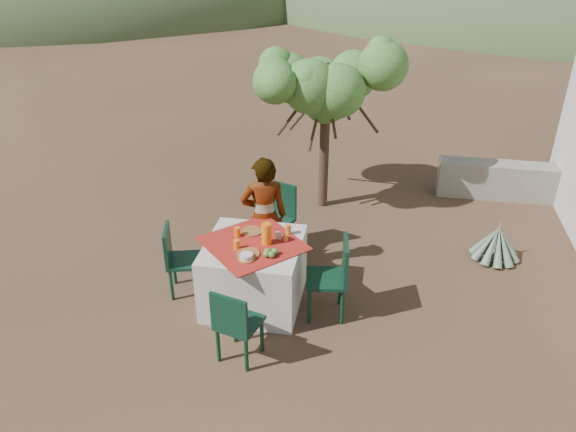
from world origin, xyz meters
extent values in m
plane|color=#382719|center=(0.00, 0.00, 0.00)|extent=(160.00, 160.00, 0.00)
cube|color=beige|center=(0.15, 0.20, 0.38)|extent=(1.02, 1.02, 0.75)
cube|color=maroon|center=(0.15, 0.20, 0.76)|extent=(1.30, 1.30, 0.01)
cylinder|color=black|center=(-0.06, 1.13, 0.23)|extent=(0.04, 0.04, 0.45)
cylinder|color=black|center=(0.26, 1.01, 0.23)|extent=(0.04, 0.04, 0.45)
cylinder|color=black|center=(0.06, 1.45, 0.23)|extent=(0.04, 0.04, 0.45)
cylinder|color=black|center=(0.38, 1.33, 0.23)|extent=(0.04, 0.04, 0.45)
cube|color=black|center=(0.16, 1.23, 0.45)|extent=(0.54, 0.54, 0.04)
cube|color=black|center=(0.23, 1.40, 0.69)|extent=(0.41, 0.19, 0.44)
cylinder|color=black|center=(0.41, -0.58, 0.21)|extent=(0.04, 0.04, 0.41)
cylinder|color=black|center=(0.11, -0.50, 0.21)|extent=(0.04, 0.04, 0.41)
cylinder|color=black|center=(0.33, -0.88, 0.21)|extent=(0.04, 0.04, 0.41)
cylinder|color=black|center=(0.03, -0.80, 0.21)|extent=(0.04, 0.04, 0.41)
cube|color=black|center=(0.22, -0.69, 0.41)|extent=(0.47, 0.47, 0.04)
cube|color=black|center=(0.17, -0.86, 0.63)|extent=(0.38, 0.14, 0.40)
cylinder|color=black|center=(-0.46, 0.13, 0.21)|extent=(0.04, 0.04, 0.41)
cylinder|color=black|center=(-0.55, 0.43, 0.21)|extent=(0.04, 0.04, 0.41)
cylinder|color=black|center=(-0.77, 0.05, 0.21)|extent=(0.04, 0.04, 0.41)
cylinder|color=black|center=(-0.85, 0.35, 0.21)|extent=(0.04, 0.04, 0.41)
cube|color=black|center=(-0.66, 0.24, 0.41)|extent=(0.47, 0.47, 0.04)
cube|color=black|center=(-0.82, 0.20, 0.63)|extent=(0.13, 0.38, 0.40)
cylinder|color=black|center=(0.76, 0.27, 0.23)|extent=(0.04, 0.04, 0.45)
cylinder|color=black|center=(0.81, -0.07, 0.23)|extent=(0.04, 0.04, 0.45)
cylinder|color=black|center=(1.10, 0.31, 0.23)|extent=(0.04, 0.04, 0.45)
cylinder|color=black|center=(1.15, -0.03, 0.23)|extent=(0.04, 0.04, 0.45)
cube|color=black|center=(0.95, 0.12, 0.45)|extent=(0.48, 0.48, 0.04)
cube|color=black|center=(1.14, 0.15, 0.70)|extent=(0.10, 0.42, 0.44)
imported|color=#8C6651|center=(0.13, 0.82, 0.74)|extent=(0.63, 0.51, 1.49)
cylinder|color=#3F2D1F|center=(0.61, 2.66, 0.80)|extent=(0.14, 0.14, 1.61)
sphere|color=#396826|center=(0.61, 2.66, 1.61)|extent=(0.69, 0.69, 0.69)
sphere|color=#396826|center=(1.24, 2.66, 1.78)|extent=(0.64, 0.64, 0.64)
sphere|color=#396826|center=(0.03, 2.78, 1.72)|extent=(0.60, 0.60, 0.60)
sphere|color=#396826|center=(0.72, 3.29, 1.84)|extent=(0.62, 0.62, 0.62)
sphere|color=#396826|center=(0.66, 2.09, 1.67)|extent=(0.55, 0.55, 0.55)
sphere|color=slate|center=(2.92, 1.59, 0.04)|extent=(0.20, 0.20, 0.20)
cone|color=slate|center=(2.92, 1.59, 0.30)|extent=(0.11, 0.11, 0.58)
cone|color=slate|center=(3.05, 1.56, 0.23)|extent=(0.35, 0.18, 0.49)
cone|color=slate|center=(3.05, 1.64, 0.23)|extent=(0.35, 0.20, 0.50)
cone|color=slate|center=(2.99, 1.70, 0.23)|extent=(0.25, 0.32, 0.50)
cone|color=slate|center=(2.92, 1.72, 0.23)|extent=(0.12, 0.35, 0.48)
cone|color=slate|center=(2.84, 1.69, 0.23)|extent=(0.27, 0.31, 0.51)
cone|color=slate|center=(2.80, 1.62, 0.23)|extent=(0.35, 0.18, 0.49)
cone|color=slate|center=(2.80, 1.54, 0.23)|extent=(0.35, 0.20, 0.50)
cone|color=slate|center=(2.85, 1.48, 0.23)|extent=(0.25, 0.32, 0.50)
cone|color=slate|center=(2.93, 1.46, 0.23)|extent=(0.12, 0.35, 0.48)
cone|color=slate|center=(3.00, 1.49, 0.23)|extent=(0.27, 0.31, 0.51)
cube|color=gray|center=(3.60, 3.40, 0.28)|extent=(2.60, 0.35, 0.55)
cylinder|color=brown|center=(0.08, 0.43, 0.77)|extent=(0.24, 0.24, 0.01)
cylinder|color=brown|center=(0.15, -0.02, 0.77)|extent=(0.24, 0.24, 0.01)
cylinder|color=orange|center=(-0.05, 0.31, 0.81)|extent=(0.06, 0.06, 0.11)
cylinder|color=orange|center=(0.01, 0.05, 0.81)|extent=(0.07, 0.07, 0.11)
cylinder|color=orange|center=(0.30, 0.22, 0.88)|extent=(0.11, 0.11, 0.24)
cylinder|color=brown|center=(0.16, -0.12, 0.77)|extent=(0.18, 0.18, 0.01)
cylinder|color=silver|center=(0.16, -0.12, 0.80)|extent=(0.13, 0.13, 0.05)
cylinder|color=orange|center=(0.49, 0.30, 0.80)|extent=(0.05, 0.05, 0.08)
cylinder|color=orange|center=(0.49, 0.47, 0.81)|extent=(0.06, 0.06, 0.10)
cube|color=silver|center=(0.40, 0.33, 0.80)|extent=(0.06, 0.04, 0.08)
sphere|color=#508A32|center=(0.35, 0.01, 0.80)|extent=(0.07, 0.07, 0.07)
sphere|color=#508A32|center=(0.42, 0.02, 0.80)|extent=(0.07, 0.07, 0.07)
sphere|color=#508A32|center=(0.40, -0.04, 0.80)|extent=(0.07, 0.07, 0.07)
sphere|color=#508A32|center=(0.35, -0.04, 0.80)|extent=(0.07, 0.07, 0.07)
camera|label=1|loc=(1.43, -4.75, 3.89)|focal=35.00mm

